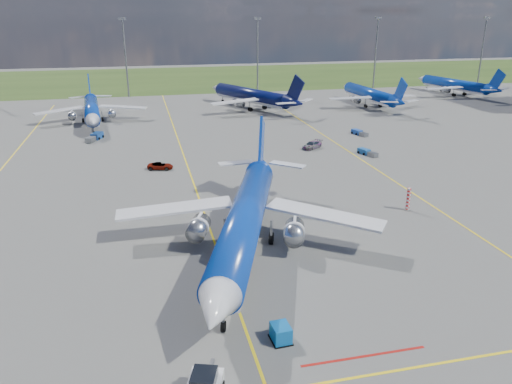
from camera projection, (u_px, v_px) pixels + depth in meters
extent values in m
plane|color=#555552|center=(220.00, 259.00, 52.29)|extent=(400.00, 400.00, 0.00)
cube|color=#2D4719|center=(157.00, 79.00, 189.54)|extent=(400.00, 80.00, 0.01)
cube|color=yellow|center=(190.00, 173.00, 79.73)|extent=(0.25, 160.00, 0.02)
cube|color=yellow|center=(2.00, 168.00, 82.48)|extent=(0.25, 120.00, 0.02)
cube|color=yellow|center=(342.00, 147.00, 95.29)|extent=(0.25, 120.00, 0.02)
cube|color=#A5140F|center=(364.00, 356.00, 37.52)|extent=(10.00, 0.25, 0.02)
cylinder|color=slate|center=(126.00, 59.00, 147.04)|extent=(0.50, 0.50, 22.00)
cube|color=slate|center=(122.00, 19.00, 143.17)|extent=(2.20, 0.50, 0.80)
cylinder|color=slate|center=(258.00, 57.00, 155.58)|extent=(0.50, 0.50, 22.00)
cube|color=slate|center=(258.00, 18.00, 151.71)|extent=(2.20, 0.50, 0.80)
cylinder|color=slate|center=(376.00, 54.00, 164.11)|extent=(0.50, 0.50, 22.00)
cube|color=slate|center=(378.00, 18.00, 160.25)|extent=(2.20, 0.50, 0.80)
cylinder|color=slate|center=(482.00, 52.00, 172.65)|extent=(0.50, 0.50, 22.00)
cube|color=slate|center=(487.00, 18.00, 168.79)|extent=(2.20, 0.50, 0.80)
cylinder|color=red|center=(408.00, 199.00, 64.64)|extent=(0.50, 0.50, 3.00)
cube|color=black|center=(204.00, 379.00, 32.97)|extent=(2.12, 2.24, 0.91)
cube|color=slate|center=(210.00, 371.00, 35.21)|extent=(1.01, 2.38, 0.20)
cube|color=#0C5DA9|center=(281.00, 333.00, 39.11)|extent=(1.48, 1.80, 1.38)
imported|color=#999999|center=(160.00, 166.00, 81.63)|extent=(4.44, 2.79, 1.14)
imported|color=#999999|center=(312.00, 145.00, 93.94)|extent=(4.92, 4.28, 1.36)
cube|color=#1B56A2|center=(364.00, 151.00, 90.43)|extent=(1.89, 2.54, 0.96)
cube|color=slate|center=(373.00, 155.00, 88.65)|extent=(1.56, 1.99, 0.79)
cube|color=navy|center=(97.00, 136.00, 101.19)|extent=(2.54, 3.28, 1.23)
cube|color=slate|center=(91.00, 140.00, 98.54)|extent=(2.08, 2.57, 1.00)
cube|color=#1C48A9|center=(357.00, 132.00, 104.88)|extent=(1.78, 2.55, 0.98)
cube|color=slate|center=(364.00, 135.00, 102.99)|extent=(1.47, 1.99, 0.80)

